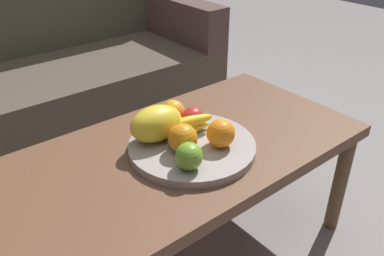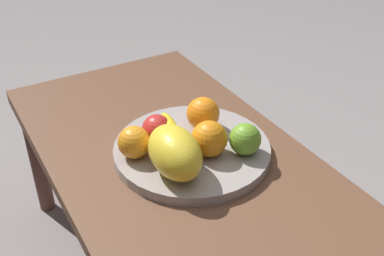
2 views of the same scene
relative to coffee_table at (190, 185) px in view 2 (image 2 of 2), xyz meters
name	(u,v)px [view 2 (image 2 of 2)]	position (x,y,z in m)	size (l,w,h in m)	color
coffee_table	(190,185)	(0.00, 0.00, 0.00)	(1.19, 0.58, 0.45)	brown
fruit_bowl	(192,150)	(0.05, -0.03, 0.06)	(0.37, 0.37, 0.03)	#A19895
melon_large_front	(175,152)	(-0.02, 0.05, 0.13)	(0.16, 0.11, 0.11)	yellow
orange_front	(134,142)	(0.08, 0.10, 0.11)	(0.08, 0.08, 0.08)	orange
orange_left	(203,114)	(0.10, -0.09, 0.11)	(0.08, 0.08, 0.08)	orange
orange_right	(210,139)	(0.00, -0.05, 0.12)	(0.08, 0.08, 0.08)	orange
apple_front	(245,139)	(-0.04, -0.12, 0.11)	(0.07, 0.07, 0.07)	#6BA52C
apple_left	(157,129)	(0.10, 0.03, 0.11)	(0.07, 0.07, 0.07)	red
banana_bunch	(173,138)	(0.07, 0.01, 0.10)	(0.17, 0.09, 0.06)	yellow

